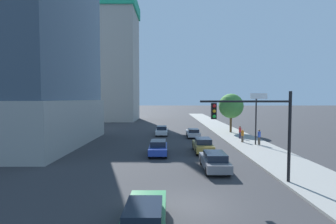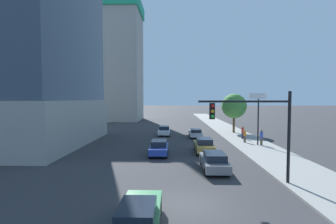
{
  "view_description": "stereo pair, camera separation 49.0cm",
  "coord_description": "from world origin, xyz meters",
  "px_view_note": "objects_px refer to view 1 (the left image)",
  "views": [
    {
      "loc": [
        -1.2,
        -13.19,
        5.62
      ],
      "look_at": [
        -1.2,
        8.29,
        4.5
      ],
      "focal_mm": 27.14,
      "sensor_mm": 36.0,
      "label": 1
    },
    {
      "loc": [
        -0.71,
        -13.19,
        5.62
      ],
      "look_at": [
        -1.2,
        8.29,
        4.5
      ],
      "focal_mm": 27.14,
      "sensor_mm": 36.0,
      "label": 2
    }
  ],
  "objects_px": {
    "car_gray": "(214,161)",
    "car_silver": "(193,133)",
    "car_blue": "(158,148)",
    "pedestrian_orange_shirt": "(242,135)",
    "traffic_light_pole": "(257,120)",
    "car_green": "(145,216)",
    "pedestrian_red_shirt": "(240,132)",
    "car_gold": "(203,145)",
    "construction_building": "(113,56)",
    "car_white": "(162,131)",
    "street_lamp": "(256,112)",
    "pedestrian_blue_shirt": "(259,137)",
    "street_tree": "(231,106)"
  },
  "relations": [
    {
      "from": "car_white",
      "to": "street_lamp",
      "type": "bearing_deg",
      "value": -38.39
    },
    {
      "from": "pedestrian_blue_shirt",
      "to": "street_tree",
      "type": "bearing_deg",
      "value": 93.18
    },
    {
      "from": "pedestrian_red_shirt",
      "to": "car_blue",
      "type": "bearing_deg",
      "value": -138.56
    },
    {
      "from": "car_white",
      "to": "pedestrian_red_shirt",
      "type": "bearing_deg",
      "value": -22.15
    },
    {
      "from": "street_lamp",
      "to": "car_gold",
      "type": "height_order",
      "value": "street_lamp"
    },
    {
      "from": "pedestrian_orange_shirt",
      "to": "construction_building",
      "type": "bearing_deg",
      "value": 124.43
    },
    {
      "from": "street_tree",
      "to": "car_gold",
      "type": "height_order",
      "value": "street_tree"
    },
    {
      "from": "car_blue",
      "to": "pedestrian_orange_shirt",
      "type": "bearing_deg",
      "value": 32.87
    },
    {
      "from": "car_blue",
      "to": "street_tree",
      "type": "bearing_deg",
      "value": 55.13
    },
    {
      "from": "car_silver",
      "to": "pedestrian_red_shirt",
      "type": "relative_size",
      "value": 2.68
    },
    {
      "from": "car_green",
      "to": "pedestrian_red_shirt",
      "type": "xyz_separation_m",
      "value": [
        10.92,
        24.39,
        0.34
      ]
    },
    {
      "from": "pedestrian_red_shirt",
      "to": "car_gold",
      "type": "bearing_deg",
      "value": -126.84
    },
    {
      "from": "pedestrian_blue_shirt",
      "to": "street_lamp",
      "type": "bearing_deg",
      "value": 167.87
    },
    {
      "from": "car_gold",
      "to": "construction_building",
      "type": "bearing_deg",
      "value": 114.15
    },
    {
      "from": "street_tree",
      "to": "car_gray",
      "type": "bearing_deg",
      "value": -107.05
    },
    {
      "from": "street_lamp",
      "to": "pedestrian_orange_shirt",
      "type": "relative_size",
      "value": 3.64
    },
    {
      "from": "construction_building",
      "to": "traffic_light_pole",
      "type": "height_order",
      "value": "construction_building"
    },
    {
      "from": "street_tree",
      "to": "pedestrian_orange_shirt",
      "type": "distance_m",
      "value": 10.05
    },
    {
      "from": "car_white",
      "to": "street_tree",
      "type": "bearing_deg",
      "value": 10.32
    },
    {
      "from": "street_tree",
      "to": "pedestrian_red_shirt",
      "type": "relative_size",
      "value": 3.59
    },
    {
      "from": "traffic_light_pole",
      "to": "car_green",
      "type": "bearing_deg",
      "value": -137.96
    },
    {
      "from": "street_tree",
      "to": "car_blue",
      "type": "bearing_deg",
      "value": -124.87
    },
    {
      "from": "traffic_light_pole",
      "to": "street_tree",
      "type": "height_order",
      "value": "street_tree"
    },
    {
      "from": "car_white",
      "to": "car_green",
      "type": "distance_m",
      "value": 28.84
    },
    {
      "from": "car_green",
      "to": "car_blue",
      "type": "height_order",
      "value": "car_blue"
    },
    {
      "from": "car_silver",
      "to": "car_gray",
      "type": "relative_size",
      "value": 0.99
    },
    {
      "from": "car_gray",
      "to": "car_silver",
      "type": "bearing_deg",
      "value": 90.0
    },
    {
      "from": "construction_building",
      "to": "pedestrian_orange_shirt",
      "type": "xyz_separation_m",
      "value": [
        23.77,
        -34.69,
        -15.73
      ]
    },
    {
      "from": "traffic_light_pole",
      "to": "street_tree",
      "type": "relative_size",
      "value": 0.95
    },
    {
      "from": "pedestrian_orange_shirt",
      "to": "pedestrian_red_shirt",
      "type": "xyz_separation_m",
      "value": [
        0.51,
        2.92,
        0.05
      ]
    },
    {
      "from": "street_tree",
      "to": "pedestrian_blue_shirt",
      "type": "relative_size",
      "value": 3.48
    },
    {
      "from": "car_white",
      "to": "car_green",
      "type": "xyz_separation_m",
      "value": [
        0.0,
        -28.84,
        0.04
      ]
    },
    {
      "from": "traffic_light_pole",
      "to": "pedestrian_orange_shirt",
      "type": "distance_m",
      "value": 16.12
    },
    {
      "from": "car_gold",
      "to": "pedestrian_orange_shirt",
      "type": "relative_size",
      "value": 2.68
    },
    {
      "from": "street_lamp",
      "to": "street_tree",
      "type": "height_order",
      "value": "street_tree"
    },
    {
      "from": "car_white",
      "to": "pedestrian_blue_shirt",
      "type": "xyz_separation_m",
      "value": [
        11.86,
        -9.17,
        0.41
      ]
    },
    {
      "from": "construction_building",
      "to": "car_gray",
      "type": "distance_m",
      "value": 52.64
    },
    {
      "from": "construction_building",
      "to": "car_green",
      "type": "height_order",
      "value": "construction_building"
    },
    {
      "from": "pedestrian_orange_shirt",
      "to": "car_gold",
      "type": "bearing_deg",
      "value": -136.53
    },
    {
      "from": "street_lamp",
      "to": "car_white",
      "type": "relative_size",
      "value": 1.32
    },
    {
      "from": "car_white",
      "to": "car_gold",
      "type": "distance_m",
      "value": 13.64
    },
    {
      "from": "car_white",
      "to": "car_gold",
      "type": "height_order",
      "value": "car_gold"
    },
    {
      "from": "car_white",
      "to": "pedestrian_red_shirt",
      "type": "height_order",
      "value": "pedestrian_red_shirt"
    },
    {
      "from": "street_tree",
      "to": "pedestrian_orange_shirt",
      "type": "relative_size",
      "value": 3.79
    },
    {
      "from": "street_lamp",
      "to": "car_white",
      "type": "distance_m",
      "value": 15.02
    },
    {
      "from": "car_gold",
      "to": "pedestrian_orange_shirt",
      "type": "bearing_deg",
      "value": 43.47
    },
    {
      "from": "car_green",
      "to": "pedestrian_orange_shirt",
      "type": "bearing_deg",
      "value": 64.15
    },
    {
      "from": "car_silver",
      "to": "car_white",
      "type": "relative_size",
      "value": 1.03
    },
    {
      "from": "street_lamp",
      "to": "pedestrian_red_shirt",
      "type": "height_order",
      "value": "street_lamp"
    },
    {
      "from": "street_lamp",
      "to": "car_silver",
      "type": "bearing_deg",
      "value": 134.87
    }
  ]
}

